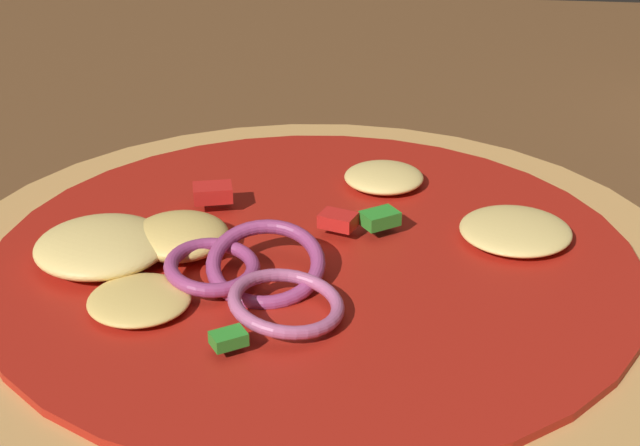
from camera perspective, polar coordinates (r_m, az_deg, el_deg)
dining_table at (r=0.36m, az=1.50°, el=-7.29°), size 1.16×0.95×0.03m
pizza at (r=0.36m, az=-0.64°, el=-2.99°), size 0.28×0.28×0.03m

